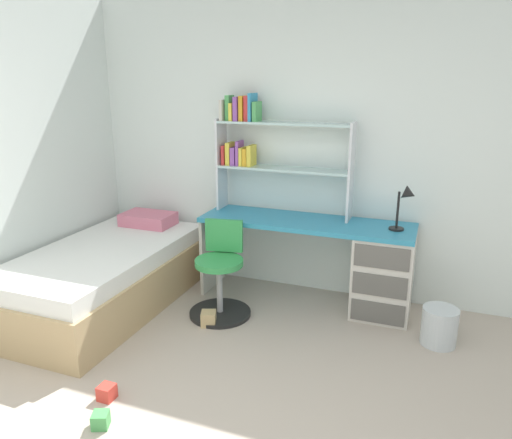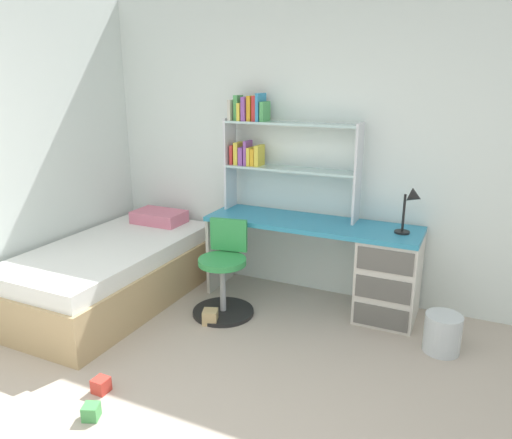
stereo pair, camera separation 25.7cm
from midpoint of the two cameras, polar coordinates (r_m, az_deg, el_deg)
room_shell at (r=3.58m, az=-19.49°, el=5.80°), size 5.41×6.37×2.67m
desk at (r=4.17m, az=10.50°, el=-5.15°), size 1.83×0.53×0.75m
bookshelf_hutch at (r=4.32m, az=-0.87°, el=9.03°), size 1.22×0.22×1.05m
desk_lamp at (r=3.93m, az=15.52°, el=2.10°), size 0.20×0.17×0.38m
swivel_chair at (r=4.10m, az=-6.03°, el=-7.03°), size 0.52×0.52×0.79m
bed_platform at (r=4.49m, az=-18.94°, el=-6.36°), size 1.05×1.95×0.65m
waste_bin at (r=3.91m, az=19.03°, el=-11.85°), size 0.26×0.26×0.29m
toy_block_natural_0 at (r=4.03m, az=-7.49°, el=-11.53°), size 0.15×0.15×0.12m
toy_block_red_1 at (r=3.37m, az=-19.41°, el=-18.71°), size 0.10×0.10×0.10m
toy_block_green_2 at (r=3.17m, az=-20.25°, el=-21.35°), size 0.12×0.12×0.09m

